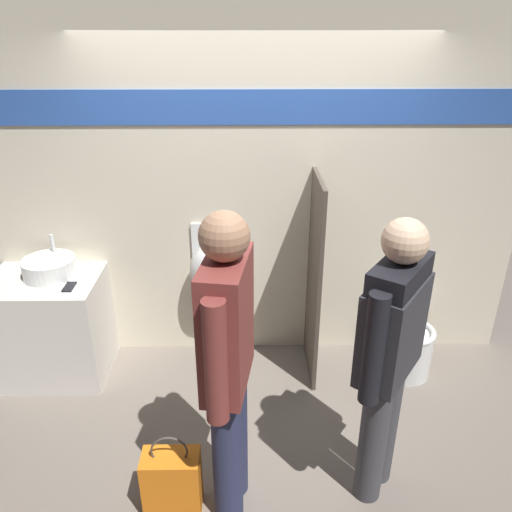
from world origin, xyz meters
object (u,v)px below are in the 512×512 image
Objects in this scene: shopping_bag at (172,481)px; person_in_vest at (390,347)px; sink_basin at (49,267)px; urinal_near_counter at (214,269)px; person_with_lanyard at (228,362)px; cell_phone at (69,287)px; toilet at (406,337)px.

person_in_vest is at bearing 6.94° from shopping_bag.
sink_basin is at bearing 128.10° from shopping_bag.
urinal_near_counter is 0.66× the size of person_with_lanyard.
person_with_lanyard is at bearing -43.12° from cell_phone.
person_in_vest is (1.01, -1.30, 0.19)m from urinal_near_counter.
person_with_lanyard is (1.18, -1.10, 0.17)m from cell_phone.
toilet is (2.73, -0.06, -0.61)m from sink_basin.
sink_basin is 0.32× the size of urinal_near_counter.
person_with_lanyard is at bearing 7.21° from shopping_bag.
cell_phone is at bearing -43.24° from sink_basin.
urinal_near_counter is at bearing 16.35° from cell_phone.
urinal_near_counter reaches higher than cell_phone.
person_with_lanyard reaches higher than cell_phone.
person_in_vest is (-0.50, -1.13, 0.72)m from toilet.
shopping_bag is at bearing -51.90° from sink_basin.
toilet is 0.45× the size of person_with_lanyard.
cell_phone is at bearing 126.47° from shopping_bag.
cell_phone reaches higher than toilet.
shopping_bag is at bearing 105.91° from person_with_lanyard.
urinal_near_counter is (1.22, 0.11, -0.08)m from sink_basin.
cell_phone reaches higher than shopping_bag.
urinal_near_counter reaches higher than sink_basin.
shopping_bag is at bearing -142.94° from toilet.
person_with_lanyard reaches higher than urinal_near_counter.
urinal_near_counter reaches higher than shopping_bag.
person_with_lanyard reaches higher than person_in_vest.
sink_basin is 0.28m from cell_phone.
person_in_vest reaches higher than shopping_bag.
person_in_vest is (2.03, -1.00, 0.17)m from cell_phone.
person_with_lanyard is (-0.85, -0.10, -0.01)m from person_in_vest.
toilet is at bearing 2.84° from cell_phone.
sink_basin is at bearing 136.76° from cell_phone.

